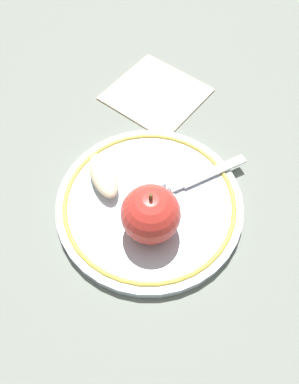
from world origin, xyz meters
TOP-DOWN VIEW (x-y plane):
  - ground_plane at (0.00, 0.00)m, footprint 2.00×2.00m
  - plate at (-0.01, -0.01)m, footprint 0.23×0.23m
  - apple_red_whole at (0.01, 0.02)m, footprint 0.07×0.07m
  - apple_slice_front at (0.02, -0.07)m, footprint 0.05×0.07m
  - fork at (-0.07, 0.01)m, footprint 0.17×0.05m
  - napkin_folded at (-0.14, -0.15)m, footprint 0.15×0.16m

SIDE VIEW (x-z plane):
  - ground_plane at x=0.00m, z-range 0.00..0.00m
  - napkin_folded at x=-0.14m, z-range 0.00..0.01m
  - plate at x=-0.01m, z-range 0.00..0.02m
  - fork at x=-0.07m, z-range 0.02..0.02m
  - apple_slice_front at x=0.02m, z-range 0.02..0.04m
  - apple_red_whole at x=0.01m, z-range 0.01..0.09m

